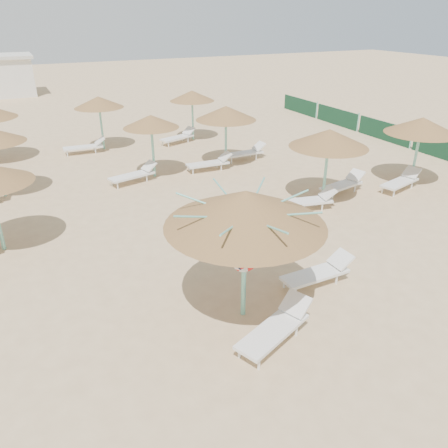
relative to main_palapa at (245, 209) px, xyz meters
name	(u,v)px	position (x,y,z in m)	size (l,w,h in m)	color
ground	(250,303)	(0.37, 0.31, -2.71)	(120.00, 120.00, 0.00)	tan
main_palapa	(245,209)	(0.00, 0.00, 0.00)	(3.48, 3.48, 3.12)	#73C8B3
lounger_main_a	(277,327)	(0.21, -1.11, -2.36)	(2.12, 1.34, 0.74)	white
lounger_main_b	(319,272)	(2.38, 0.27, -2.37)	(1.99, 0.64, 0.72)	white
palapa_field	(167,123)	(1.73, 9.92, -0.40)	(19.07, 13.54, 2.72)	#73C8B3
windbreak_fence	(385,131)	(14.37, 10.26, -2.21)	(0.08, 19.84, 1.10)	#1C543A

